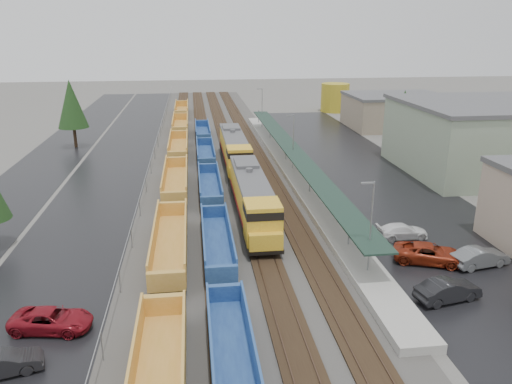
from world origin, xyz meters
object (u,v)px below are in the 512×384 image
at_px(locomotive_lead, 252,198).
at_px(parked_car_east_a, 448,290).
at_px(parked_car_east_e, 480,257).
at_px(well_string_yellow, 176,181).
at_px(well_string_blue, 213,210).
at_px(parked_car_west_c, 52,320).
at_px(parked_car_west_b, 2,364).
at_px(locomotive_trail, 235,150).
at_px(parked_car_east_b, 429,254).
at_px(storage_tank, 335,98).
at_px(parked_car_east_c, 402,231).

height_order(locomotive_lead, parked_car_east_a, locomotive_lead).
bearing_deg(parked_car_east_e, well_string_yellow, 36.39).
distance_m(well_string_blue, parked_car_east_e, 25.16).
relative_size(parked_car_west_c, parked_car_east_e, 1.07).
bearing_deg(parked_car_west_c, parked_car_west_b, 168.51).
bearing_deg(parked_car_west_c, well_string_yellow, -5.05).
xyz_separation_m(locomotive_trail, parked_car_east_a, (12.11, -38.31, -1.68)).
bearing_deg(parked_car_east_b, parked_car_west_b, 130.45).
height_order(storage_tank, parked_car_east_b, storage_tank).
relative_size(parked_car_east_c, parked_car_east_e, 0.99).
bearing_deg(well_string_yellow, parked_car_east_c, -38.65).
relative_size(storage_tank, parked_car_west_b, 1.50).
bearing_deg(locomotive_trail, parked_car_east_e, -62.54).
bearing_deg(parked_car_west_c, storage_tank, -17.46).
relative_size(parked_car_west_c, parked_car_east_c, 1.08).
distance_m(parked_car_west_c, parked_car_east_b, 29.55).
bearing_deg(parked_car_east_b, locomotive_lead, 71.65).
bearing_deg(parked_car_west_b, parked_car_east_e, -90.68).
height_order(parked_car_west_b, parked_car_east_c, parked_car_west_b).
distance_m(parked_car_west_b, parked_car_east_a, 29.40).
height_order(locomotive_trail, parked_car_west_c, locomotive_trail).
bearing_deg(locomotive_lead, parked_car_east_a, -55.03).
bearing_deg(parked_car_east_a, locomotive_lead, 22.78).
height_order(parked_car_west_c, parked_car_east_a, parked_car_east_a).
xyz_separation_m(parked_car_west_c, parked_car_east_a, (27.43, 0.23, 0.08)).
distance_m(well_string_blue, parked_car_west_c, 21.49).
distance_m(locomotive_lead, well_string_blue, 4.29).
bearing_deg(well_string_blue, locomotive_trail, 78.85).
relative_size(well_string_blue, storage_tank, 14.53).
xyz_separation_m(well_string_yellow, well_string_blue, (4.00, -10.19, -0.11)).
height_order(storage_tank, parked_car_east_a, storage_tank).
bearing_deg(parked_car_east_c, parked_car_east_e, -149.51).
bearing_deg(storage_tank, parked_car_east_e, -97.30).
distance_m(locomotive_trail, parked_car_east_a, 40.22).
distance_m(well_string_blue, parked_car_east_b, 21.28).
bearing_deg(parked_car_east_c, parked_car_east_a, 171.46).
relative_size(well_string_yellow, parked_car_west_b, 28.97).
distance_m(parked_car_east_a, parked_car_east_c, 11.21).
bearing_deg(parked_car_west_c, parked_car_east_b, -68.41).
bearing_deg(locomotive_lead, parked_car_west_b, -127.86).
height_order(storage_tank, parked_car_west_c, storage_tank).
height_order(locomotive_trail, parked_car_west_b, locomotive_trail).
bearing_deg(locomotive_lead, storage_tank, 67.68).
bearing_deg(parked_car_east_a, parked_car_east_c, -18.52).
xyz_separation_m(well_string_yellow, parked_car_west_c, (-7.32, -28.45, -0.50)).
bearing_deg(parked_car_east_e, parked_car_east_a, 121.27).
xyz_separation_m(locomotive_lead, well_string_blue, (-4.00, 0.71, -1.37)).
bearing_deg(parked_car_east_b, parked_car_west_c, 123.66).
bearing_deg(parked_car_east_b, parked_car_east_e, -85.88).
xyz_separation_m(well_string_blue, parked_car_east_b, (17.56, -12.01, -0.31)).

